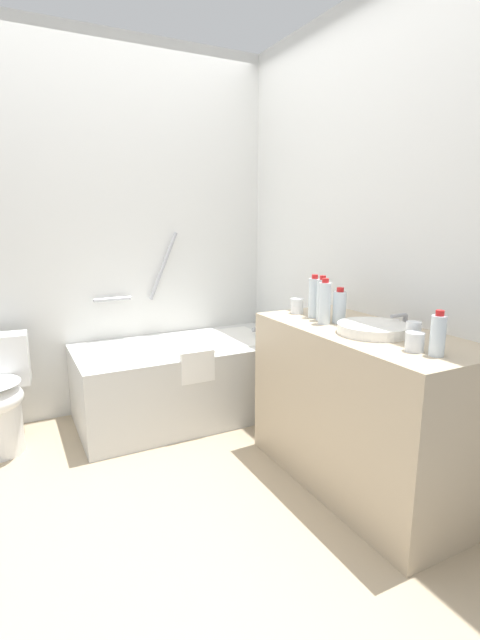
# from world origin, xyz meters

# --- Properties ---
(ground_plane) EXTENTS (3.63, 3.63, 0.00)m
(ground_plane) POSITION_xyz_m (0.00, 0.00, 0.00)
(ground_plane) COLOR tan
(wall_back_tiled) EXTENTS (3.03, 0.10, 2.57)m
(wall_back_tiled) POSITION_xyz_m (0.00, 1.29, 1.29)
(wall_back_tiled) COLOR silver
(wall_back_tiled) RESTS_ON ground_plane
(wall_right_mirror) EXTENTS (0.10, 2.88, 2.57)m
(wall_right_mirror) POSITION_xyz_m (1.36, 0.00, 1.29)
(wall_right_mirror) COLOR silver
(wall_right_mirror) RESTS_ON ground_plane
(bathtub) EXTENTS (1.48, 0.76, 1.28)m
(bathtub) POSITION_xyz_m (0.54, 0.86, 0.28)
(bathtub) COLOR silver
(bathtub) RESTS_ON ground_plane
(vanity_counter) EXTENTS (0.56, 1.23, 0.84)m
(vanity_counter) POSITION_xyz_m (1.03, -0.36, 0.42)
(vanity_counter) COLOR tan
(vanity_counter) RESTS_ON ground_plane
(sink_basin) EXTENTS (0.34, 0.34, 0.05)m
(sink_basin) POSITION_xyz_m (1.01, -0.44, 0.86)
(sink_basin) COLOR white
(sink_basin) RESTS_ON vanity_counter
(sink_faucet) EXTENTS (0.11, 0.15, 0.08)m
(sink_faucet) POSITION_xyz_m (1.21, -0.44, 0.87)
(sink_faucet) COLOR #A0A0A5
(sink_faucet) RESTS_ON vanity_counter
(water_bottle_0) EXTENTS (0.07, 0.07, 0.19)m
(water_bottle_0) POSITION_xyz_m (1.02, -0.18, 0.92)
(water_bottle_0) COLOR silver
(water_bottle_0) RESTS_ON vanity_counter
(water_bottle_1) EXTENTS (0.06, 0.06, 0.24)m
(water_bottle_1) POSITION_xyz_m (0.98, -0.08, 0.95)
(water_bottle_1) COLOR silver
(water_bottle_1) RESTS_ON vanity_counter
(water_bottle_2) EXTENTS (0.06, 0.06, 0.24)m
(water_bottle_2) POSITION_xyz_m (0.98, -0.00, 0.95)
(water_bottle_2) COLOR silver
(water_bottle_2) RESTS_ON vanity_counter
(water_bottle_3) EXTENTS (0.06, 0.06, 0.19)m
(water_bottle_3) POSITION_xyz_m (0.98, -0.83, 0.92)
(water_bottle_3) COLOR silver
(water_bottle_3) RESTS_ON vanity_counter
(water_bottle_4) EXTENTS (0.06, 0.06, 0.24)m
(water_bottle_4) POSITION_xyz_m (0.93, -0.16, 0.95)
(water_bottle_4) COLOR silver
(water_bottle_4) RESTS_ON vanity_counter
(drinking_glass_0) EXTENTS (0.08, 0.08, 0.08)m
(drinking_glass_0) POSITION_xyz_m (0.95, -0.74, 0.88)
(drinking_glass_0) COLOR white
(drinking_glass_0) RESTS_ON vanity_counter
(drinking_glass_1) EXTENTS (0.06, 0.06, 0.10)m
(drinking_glass_1) POSITION_xyz_m (1.02, -0.67, 0.89)
(drinking_glass_1) COLOR white
(drinking_glass_1) RESTS_ON vanity_counter
(drinking_glass_2) EXTENTS (0.07, 0.07, 0.09)m
(drinking_glass_2) POSITION_xyz_m (0.96, 0.14, 0.88)
(drinking_glass_2) COLOR white
(drinking_glass_2) RESTS_ON vanity_counter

